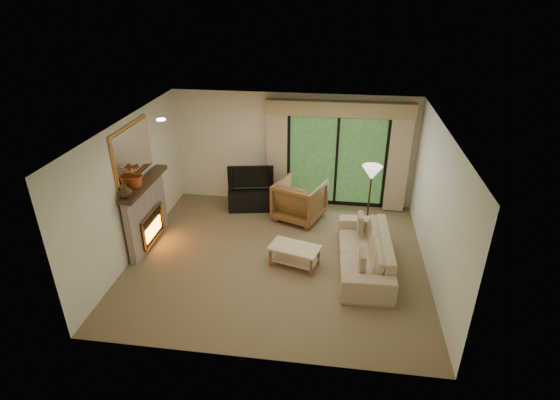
# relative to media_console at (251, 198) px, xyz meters

# --- Properties ---
(floor) EXTENTS (5.50, 5.50, 0.00)m
(floor) POSITION_rel_media_console_xyz_m (0.89, -1.95, -0.26)
(floor) COLOR olive
(floor) RESTS_ON ground
(ceiling) EXTENTS (5.50, 5.50, 0.00)m
(ceiling) POSITION_rel_media_console_xyz_m (0.89, -1.95, 2.34)
(ceiling) COLOR silver
(ceiling) RESTS_ON ground
(wall_back) EXTENTS (5.00, 0.00, 5.00)m
(wall_back) POSITION_rel_media_console_xyz_m (0.89, 0.55, 1.04)
(wall_back) COLOR #EDE4C8
(wall_back) RESTS_ON ground
(wall_front) EXTENTS (5.00, 0.00, 5.00)m
(wall_front) POSITION_rel_media_console_xyz_m (0.89, -4.45, 1.04)
(wall_front) COLOR #EDE4C8
(wall_front) RESTS_ON ground
(wall_left) EXTENTS (0.00, 5.00, 5.00)m
(wall_left) POSITION_rel_media_console_xyz_m (-1.86, -1.95, 1.04)
(wall_left) COLOR #EDE4C8
(wall_left) RESTS_ON ground
(wall_right) EXTENTS (0.00, 5.00, 5.00)m
(wall_right) POSITION_rel_media_console_xyz_m (3.64, -1.95, 1.04)
(wall_right) COLOR #EDE4C8
(wall_right) RESTS_ON ground
(fireplace) EXTENTS (0.24, 1.70, 1.37)m
(fireplace) POSITION_rel_media_console_xyz_m (-1.74, -1.75, 0.42)
(fireplace) COLOR gray
(fireplace) RESTS_ON floor
(mirror) EXTENTS (0.07, 1.45, 1.02)m
(mirror) POSITION_rel_media_console_xyz_m (-1.82, -1.75, 1.69)
(mirror) COLOR gold
(mirror) RESTS_ON wall_left
(sliding_door) EXTENTS (2.26, 0.10, 2.16)m
(sliding_door) POSITION_rel_media_console_xyz_m (1.89, 0.50, 0.84)
(sliding_door) COLOR black
(sliding_door) RESTS_ON floor
(curtain_left) EXTENTS (0.45, 0.18, 2.35)m
(curtain_left) POSITION_rel_media_console_xyz_m (0.54, 0.39, 0.94)
(curtain_left) COLOR tan
(curtain_left) RESTS_ON floor
(curtain_right) EXTENTS (0.45, 0.18, 2.35)m
(curtain_right) POSITION_rel_media_console_xyz_m (3.24, 0.39, 0.94)
(curtain_right) COLOR tan
(curtain_right) RESTS_ON floor
(cornice) EXTENTS (3.20, 0.24, 0.32)m
(cornice) POSITION_rel_media_console_xyz_m (1.89, 0.41, 2.06)
(cornice) COLOR tan
(cornice) RESTS_ON wall_back
(media_console) EXTENTS (1.11, 0.65, 0.52)m
(media_console) POSITION_rel_media_console_xyz_m (0.00, 0.00, 0.00)
(media_console) COLOR black
(media_console) RESTS_ON floor
(tv) EXTENTS (1.03, 0.31, 0.59)m
(tv) POSITION_rel_media_console_xyz_m (-0.00, 0.00, 0.56)
(tv) COLOR black
(tv) RESTS_ON media_console
(armchair) EXTENTS (1.25, 1.26, 0.90)m
(armchair) POSITION_rel_media_console_xyz_m (1.15, -0.31, 0.19)
(armchair) COLOR brown
(armchair) RESTS_ON floor
(sofa) EXTENTS (0.97, 2.32, 0.67)m
(sofa) POSITION_rel_media_console_xyz_m (2.50, -2.00, 0.07)
(sofa) COLOR tan
(sofa) RESTS_ON floor
(pillow_near) EXTENTS (0.10, 0.36, 0.35)m
(pillow_near) POSITION_rel_media_console_xyz_m (2.42, -2.66, 0.29)
(pillow_near) COLOR brown
(pillow_near) RESTS_ON sofa
(pillow_far) EXTENTS (0.11, 0.36, 0.36)m
(pillow_far) POSITION_rel_media_console_xyz_m (2.42, -1.34, 0.30)
(pillow_far) COLOR brown
(pillow_far) RESTS_ON sofa
(coffee_table) EXTENTS (1.00, 0.73, 0.41)m
(coffee_table) POSITION_rel_media_console_xyz_m (1.23, -2.14, -0.06)
(coffee_table) COLOR #DBB788
(coffee_table) RESTS_ON floor
(floor_lamp) EXTENTS (0.43, 0.43, 1.49)m
(floor_lamp) POSITION_rel_media_console_xyz_m (2.60, -0.70, 0.49)
(floor_lamp) COLOR white
(floor_lamp) RESTS_ON floor
(vase) EXTENTS (0.29, 0.29, 0.25)m
(vase) POSITION_rel_media_console_xyz_m (-1.72, -2.43, 1.23)
(vase) COLOR #372515
(vase) RESTS_ON fireplace
(branches) EXTENTS (0.48, 0.42, 0.51)m
(branches) POSITION_rel_media_console_xyz_m (-1.72, -1.99, 1.36)
(branches) COLOR #A64915
(branches) RESTS_ON fireplace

